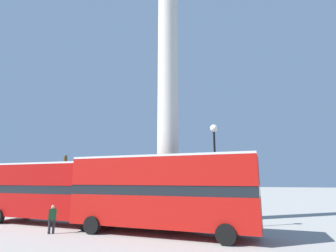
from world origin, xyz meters
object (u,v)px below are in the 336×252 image
equestrian_statue (63,197)px  street_lamp (215,161)px  pedestrian_near_lamp (52,218)px  bus_b (162,190)px  bus_a (55,190)px  monument_column (168,130)px

equestrian_statue → street_lamp: (14.86, -4.07, 2.85)m
pedestrian_near_lamp → equestrian_statue: bearing=-90.9°
bus_b → bus_a: bearing=175.9°
bus_b → equestrian_statue: bearing=154.7°
monument_column → bus_b: monument_column is taller
bus_a → bus_b: bearing=-3.4°
bus_b → monument_column: bearing=105.4°
monument_column → bus_a: (-7.58, -2.94, -4.46)m
bus_a → equestrian_statue: bearing=127.5°
bus_b → equestrian_statue: 13.77m
bus_b → pedestrian_near_lamp: (-6.19, -1.61, -1.58)m
monument_column → pedestrian_near_lamp: monument_column is taller
monument_column → equestrian_statue: bearing=167.0°
bus_b → pedestrian_near_lamp: size_ratio=6.92×
monument_column → pedestrian_near_lamp: bearing=-133.1°
pedestrian_near_lamp → monument_column: bearing=-169.0°
street_lamp → pedestrian_near_lamp: size_ratio=4.23×
bus_b → pedestrian_near_lamp: bearing=-161.6°
monument_column → bus_a: bearing=-158.8°
monument_column → bus_b: 6.05m
bus_a → bus_b: (8.42, -1.17, 0.10)m
bus_a → street_lamp: (11.28, 1.43, 1.91)m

